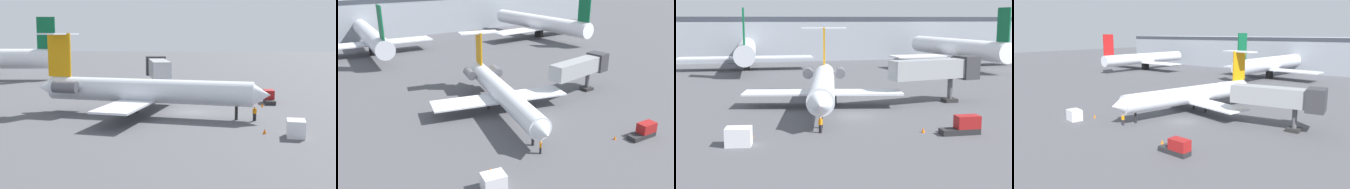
{
  "view_description": "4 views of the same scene",
  "coord_description": "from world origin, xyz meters",
  "views": [
    {
      "loc": [
        -58.04,
        1.06,
        10.17
      ],
      "look_at": [
        -0.26,
        3.15,
        2.34
      ],
      "focal_mm": 48.26,
      "sensor_mm": 36.0,
      "label": 1
    },
    {
      "loc": [
        -28.82,
        -34.22,
        20.63
      ],
      "look_at": [
        -1.47,
        6.18,
        2.45
      ],
      "focal_mm": 36.42,
      "sensor_mm": 36.0,
      "label": 2
    },
    {
      "loc": [
        -15.32,
        -52.23,
        11.5
      ],
      "look_at": [
        -0.43,
        2.83,
        2.16
      ],
      "focal_mm": 49.51,
      "sensor_mm": 36.0,
      "label": 3
    },
    {
      "loc": [
        30.44,
        -38.8,
        13.67
      ],
      "look_at": [
        -4.85,
        6.1,
        2.81
      ],
      "focal_mm": 34.81,
      "sensor_mm": 36.0,
      "label": 4
    }
  ],
  "objects": [
    {
      "name": "ground_plane",
      "position": [
        0.0,
        0.0,
        -0.05
      ],
      "size": [
        400.0,
        400.0,
        0.1
      ],
      "primitive_type": "cube",
      "color": "#4C4C51"
    },
    {
      "name": "traffic_cone_mid",
      "position": [
        -12.56,
        -7.18,
        0.28
      ],
      "size": [
        0.36,
        0.36,
        0.55
      ],
      "color": "orange",
      "rests_on": "ground_plane"
    },
    {
      "name": "traffic_cone_near",
      "position": [
        4.53,
        -9.86,
        0.28
      ],
      "size": [
        0.36,
        0.36,
        0.55
      ],
      "color": "orange",
      "rests_on": "ground_plane"
    },
    {
      "name": "parked_airliner_west_mid",
      "position": [
        -9.34,
        54.64,
        4.39
      ],
      "size": [
        30.29,
        35.82,
        13.59
      ],
      "color": "silver",
      "rests_on": "ground_plane"
    },
    {
      "name": "cargo_container_uld",
      "position": [
        -13.9,
        -10.0,
        0.86
      ],
      "size": [
        2.62,
        2.15,
        1.72
      ],
      "color": "silver",
      "rests_on": "ground_plane"
    },
    {
      "name": "jet_bridge",
      "position": [
        13.94,
        5.28,
        4.64
      ],
      "size": [
        13.3,
        4.79,
        6.36
      ],
      "color": "gray",
      "rests_on": "ground_plane"
    },
    {
      "name": "terminal_building",
      "position": [
        0.0,
        83.79,
        6.04
      ],
      "size": [
        170.32,
        22.61,
        12.05
      ],
      "color": "#8C939E",
      "rests_on": "ground_plane"
    },
    {
      "name": "ground_crew_marshaller",
      "position": [
        -5.63,
        -7.21,
        0.86
      ],
      "size": [
        0.46,
        0.47,
        1.69
      ],
      "color": "black",
      "rests_on": "ground_plane"
    },
    {
      "name": "parked_airliner_centre",
      "position": [
        40.34,
        49.09,
        4.49
      ],
      "size": [
        33.35,
        39.56,
        13.8
      ],
      "color": "white",
      "rests_on": "ground_plane"
    },
    {
      "name": "regional_jet",
      "position": [
        -2.32,
        6.4,
        3.17
      ],
      "size": [
        21.24,
        30.03,
        10.22
      ],
      "color": "silver",
      "rests_on": "ground_plane"
    },
    {
      "name": "baggage_tug_lead",
      "position": [
        8.25,
        -11.45,
        0.84
      ],
      "size": [
        4.07,
        1.63,
        1.9
      ],
      "color": "#262628",
      "rests_on": "ground_plane"
    }
  ]
}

